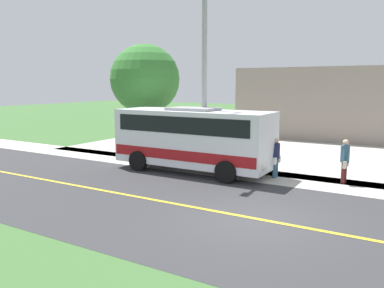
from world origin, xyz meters
TOP-DOWN VIEW (x-y plane):
  - ground_plane at (0.00, 0.00)m, footprint 120.00×120.00m
  - road_surface at (0.00, 0.00)m, footprint 8.00×100.00m
  - sidewalk at (-5.20, 0.00)m, footprint 2.40×100.00m
  - road_centre_line at (0.00, 0.00)m, footprint 0.16×100.00m
  - shuttle_bus_front at (-4.46, -4.66)m, footprint 2.58×7.14m
  - pedestrian_with_bags at (-5.67, 1.51)m, footprint 0.72×0.34m
  - pedestrian_waiting at (-5.22, -1.13)m, footprint 0.72×0.34m
  - street_light_pole at (-4.87, -4.41)m, footprint 1.97×0.24m
  - tree_curbside at (-7.40, -9.51)m, footprint 3.86×3.86m

SIDE VIEW (x-z plane):
  - ground_plane at x=0.00m, z-range 0.00..0.00m
  - sidewalk at x=-5.20m, z-range 0.00..0.01m
  - road_surface at x=0.00m, z-range 0.00..0.01m
  - road_centre_line at x=0.00m, z-range 0.01..0.01m
  - pedestrian_waiting at x=-5.22m, z-range 0.06..1.71m
  - pedestrian_with_bags at x=-5.67m, z-range 0.07..1.80m
  - shuttle_bus_front at x=-4.46m, z-range 0.14..2.99m
  - tree_curbside at x=-7.40m, z-range 1.08..7.14m
  - street_light_pole at x=-4.87m, z-range 0.41..8.08m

